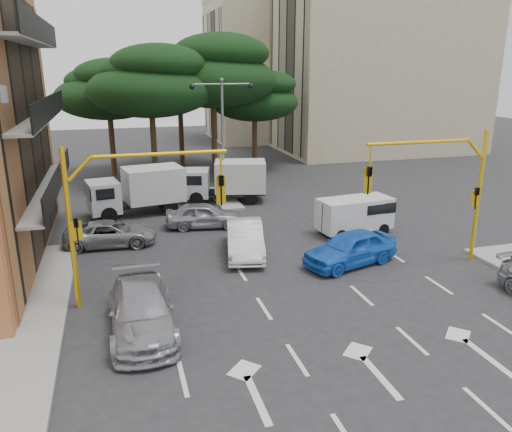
{
  "coord_description": "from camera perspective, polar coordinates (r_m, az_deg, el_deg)",
  "views": [
    {
      "loc": [
        -6.87,
        -15.99,
        8.6
      ],
      "look_at": [
        -0.47,
        6.45,
        1.6
      ],
      "focal_mm": 35.0,
      "sensor_mm": 36.0,
      "label": 1
    }
  ],
  "objects": [
    {
      "name": "pine_center",
      "position": [
        40.73,
        -4.9,
        16.21
      ],
      "size": [
        9.98,
        9.98,
        11.16
      ],
      "color": "#382616",
      "rests_on": "ground"
    },
    {
      "name": "street_lamp_center",
      "position": [
        32.88,
        -3.86,
        11.12
      ],
      "size": [
        4.16,
        0.36,
        7.77
      ],
      "color": "slate",
      "rests_on": "median_strip"
    },
    {
      "name": "car_white_hatch",
      "position": [
        23.7,
        -1.29,
        -2.58
      ],
      "size": [
        2.58,
        4.96,
        1.56
      ],
      "primitive_type": "imported",
      "rotation": [
        0.0,
        0.0,
        -0.21
      ],
      "color": "white",
      "rests_on": "ground"
    },
    {
      "name": "signal_mast_left",
      "position": [
        18.59,
        -15.19,
        1.41
      ],
      "size": [
        5.79,
        0.37,
        6.0
      ],
      "color": "yellow",
      "rests_on": "ground"
    },
    {
      "name": "apartment_beige_far",
      "position": [
        63.18,
        2.46,
        16.46
      ],
      "size": [
        16.2,
        12.15,
        16.7
      ],
      "color": "tan",
      "rests_on": "ground"
    },
    {
      "name": "box_truck_b",
      "position": [
        33.04,
        -3.52,
        3.98
      ],
      "size": [
        5.85,
        3.55,
        2.69
      ],
      "primitive_type": null,
      "rotation": [
        0.0,
        0.0,
        1.33
      ],
      "color": "silver",
      "rests_on": "ground"
    },
    {
      "name": "van_white",
      "position": [
        27.12,
        11.19,
        0.06
      ],
      "size": [
        4.11,
        2.22,
        1.97
      ],
      "primitive_type": null,
      "rotation": [
        0.0,
        0.0,
        -1.46
      ],
      "color": "silver",
      "rests_on": "ground"
    },
    {
      "name": "pine_back",
      "position": [
        45.35,
        -8.72,
        15.25
      ],
      "size": [
        9.15,
        9.15,
        10.23
      ],
      "color": "#382616",
      "rests_on": "ground"
    },
    {
      "name": "car_silver_cross_b",
      "position": [
        27.79,
        -6.03,
        0.1
      ],
      "size": [
        4.35,
        2.3,
        1.41
      ],
      "primitive_type": "imported",
      "rotation": [
        0.0,
        0.0,
        1.41
      ],
      "color": "#9FA0A7",
      "rests_on": "ground"
    },
    {
      "name": "median_strip",
      "position": [
        33.82,
        -3.69,
        2.06
      ],
      "size": [
        1.4,
        6.0,
        0.15
      ],
      "primitive_type": "cube",
      "color": "gray",
      "rests_on": "ground"
    },
    {
      "name": "pine_left_far",
      "position": [
        41.98,
        -16.5,
        13.73
      ],
      "size": [
        8.32,
        8.32,
        9.3
      ],
      "color": "#382616",
      "rests_on": "ground"
    },
    {
      "name": "pine_right",
      "position": [
        43.68,
        -0.06,
        13.57
      ],
      "size": [
        7.49,
        7.49,
        8.37
      ],
      "color": "#382616",
      "rests_on": "ground"
    },
    {
      "name": "box_truck_a",
      "position": [
        30.87,
        -13.43,
        2.74
      ],
      "size": [
        6.02,
        3.39,
        2.79
      ],
      "primitive_type": null,
      "rotation": [
        0.0,
        0.0,
        1.76
      ],
      "color": "silver",
      "rests_on": "ground"
    },
    {
      "name": "ground",
      "position": [
        19.42,
        6.66,
        -9.72
      ],
      "size": [
        120.0,
        120.0,
        0.0
      ],
      "primitive_type": "plane",
      "color": "#28282B",
      "rests_on": "ground"
    },
    {
      "name": "car_silver_wagon",
      "position": [
        17.45,
        -12.95,
        -10.48
      ],
      "size": [
        2.12,
        5.21,
        1.51
      ],
      "primitive_type": "imported",
      "rotation": [
        0.0,
        0.0,
        0.0
      ],
      "color": "#95969C",
      "rests_on": "ground"
    },
    {
      "name": "pine_left_near",
      "position": [
        38.07,
        -11.92,
        14.85
      ],
      "size": [
        9.15,
        9.15,
        10.23
      ],
      "color": "#382616",
      "rests_on": "ground"
    },
    {
      "name": "car_silver_cross_a",
      "position": [
        25.92,
        -16.27,
        -1.93
      ],
      "size": [
        4.6,
        2.35,
        1.24
      ],
      "primitive_type": "imported",
      "rotation": [
        0.0,
        0.0,
        1.5
      ],
      "color": "gray",
      "rests_on": "ground"
    },
    {
      "name": "car_blue_compact",
      "position": [
        22.85,
        10.73,
        -3.64
      ],
      "size": [
        4.89,
        3.07,
        1.55
      ],
      "primitive_type": "imported",
      "rotation": [
        0.0,
        0.0,
        -1.28
      ],
      "color": "blue",
      "rests_on": "ground"
    },
    {
      "name": "signal_mast_right",
      "position": [
        23.08,
        20.9,
        3.8
      ],
      "size": [
        5.79,
        0.37,
        6.0
      ],
      "color": "yellow",
      "rests_on": "ground"
    },
    {
      "name": "apartment_beige_near",
      "position": [
        54.99,
        13.89,
        17.02
      ],
      "size": [
        20.2,
        12.15,
        18.7
      ],
      "color": "tan",
      "rests_on": "ground"
    }
  ]
}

